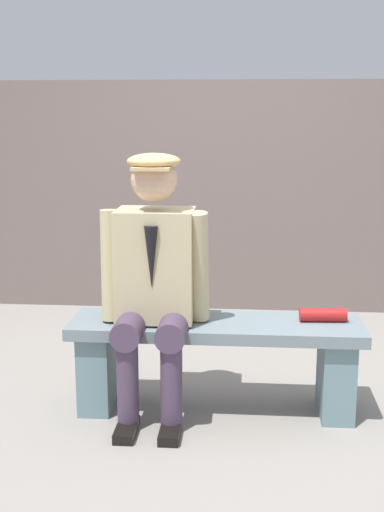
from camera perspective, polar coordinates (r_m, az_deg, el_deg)
The scene contains 5 objects.
ground_plane at distance 3.71m, azimuth 2.01°, elevation -12.92°, with size 30.00×30.00×0.00m, color gray.
bench at distance 3.58m, azimuth 2.05°, elevation -8.20°, with size 1.54×0.41×0.50m.
seated_man at distance 3.43m, azimuth -3.26°, elevation -1.38°, with size 0.57×0.60×1.38m.
rolled_magazine at distance 3.58m, azimuth 11.15°, elevation -4.96°, with size 0.07×0.07×0.24m, color #B21E1E.
stadium_wall at distance 5.41m, azimuth 3.08°, elevation 5.11°, with size 12.00×0.24×1.82m, color #6F5F5A.
Camera 1 is at (-0.14, 3.36, 1.57)m, focal length 46.75 mm.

